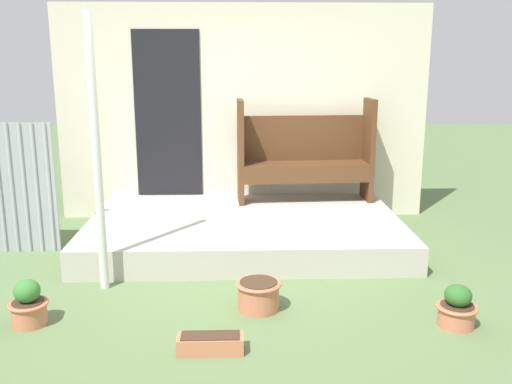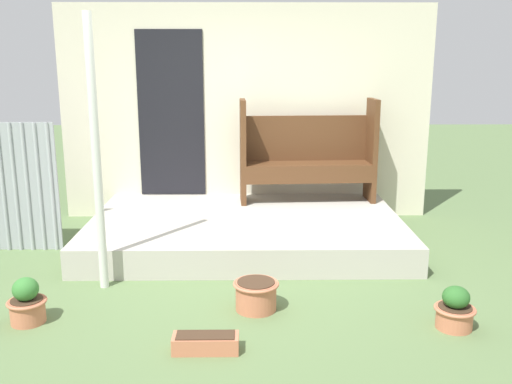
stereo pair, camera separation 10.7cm
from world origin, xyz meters
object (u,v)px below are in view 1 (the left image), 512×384
Objects in this scene: bench at (305,152)px; flower_pot_middle at (259,294)px; planter_box_rect at (210,343)px; support_post at (97,157)px; flower_pot_right at (457,308)px; flower_pot_left at (28,305)px.

bench reaches higher than flower_pot_middle.
flower_pot_middle is 0.81× the size of planter_box_rect.
planter_box_rect is (0.98, -1.15, -1.11)m from support_post.
planter_box_rect is (-0.99, -3.10, -0.82)m from bench.
flower_pot_right is at bearing -12.89° from flower_pot_middle.
flower_pot_middle is (-0.64, -2.44, -0.75)m from bench.
bench is 2.63m from flower_pot_middle.
flower_pot_left is at bearing 177.65° from flower_pot_right.
planter_box_rect is at bearing -18.24° from flower_pot_left.
flower_pot_middle is 1.52m from flower_pot_right.
flower_pot_right is (3.23, -0.13, -0.01)m from flower_pot_left.
support_post is 1.76m from flower_pot_middle.
support_post reaches higher than bench.
bench reaches higher than planter_box_rect.
bench reaches higher than flower_pot_right.
planter_box_rect is at bearing -169.93° from flower_pot_right.
planter_box_rect is at bearing -118.19° from flower_pot_middle.
flower_pot_left is 0.79× the size of planter_box_rect.
flower_pot_left is 1.76m from flower_pot_middle.
support_post is at bearing -138.24° from bench.
bench is at bearing 72.23° from planter_box_rect.
flower_pot_left is at bearing -173.26° from flower_pot_middle.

